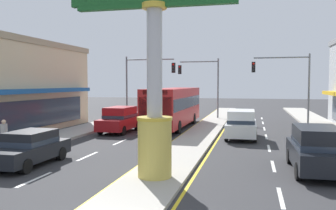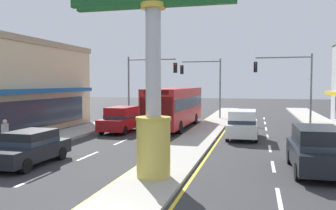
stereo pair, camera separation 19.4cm
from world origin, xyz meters
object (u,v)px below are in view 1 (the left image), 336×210
at_px(suv_far_right_lane, 120,119).
at_px(bus_near_left_lane, 174,105).
at_px(traffic_light_right_side, 287,77).
at_px(suv_far_left_oncoming, 241,124).
at_px(pedestrian_near_kerb, 4,133).
at_px(district_sign, 155,72).
at_px(traffic_light_median_far, 203,78).
at_px(suv_near_right_lane, 317,149).
at_px(traffic_light_left_side, 144,77).
at_px(sedan_mid_left_lane, 30,148).

xyz_separation_m(suv_far_right_lane, bus_near_left_lane, (3.30, 3.76, 0.88)).
relative_size(traffic_light_right_side, suv_far_left_oncoming, 1.34).
height_order(suv_far_right_lane, pedestrian_near_kerb, suv_far_right_lane).
distance_m(suv_far_right_lane, bus_near_left_lane, 5.08).
bearing_deg(traffic_light_right_side, pedestrian_near_kerb, -132.99).
xyz_separation_m(district_sign, bus_near_left_lane, (-2.83, 15.75, -2.21)).
relative_size(suv_far_right_lane, bus_near_left_lane, 0.41).
bearing_deg(traffic_light_median_far, district_sign, -86.50).
distance_m(traffic_light_right_side, suv_near_right_lane, 16.95).
bearing_deg(pedestrian_near_kerb, traffic_light_median_far, 70.01).
relative_size(traffic_light_median_far, bus_near_left_lane, 0.55).
distance_m(traffic_light_left_side, pedestrian_near_kerb, 16.60).
relative_size(suv_near_right_lane, sedan_mid_left_lane, 1.08).
height_order(traffic_light_median_far, bus_near_left_lane, traffic_light_median_far).
distance_m(traffic_light_left_side, suv_far_right_lane, 7.72).
bearing_deg(bus_near_left_lane, suv_near_right_lane, -55.57).
height_order(bus_near_left_lane, suv_far_left_oncoming, bus_near_left_lane).
xyz_separation_m(traffic_light_left_side, sedan_mid_left_lane, (0.29, -17.91, -3.46)).
bearing_deg(sedan_mid_left_lane, traffic_light_left_side, 90.91).
bearing_deg(sedan_mid_left_lane, bus_near_left_lane, 77.33).
relative_size(traffic_light_right_side, suv_near_right_lane, 1.34).
height_order(traffic_light_left_side, pedestrian_near_kerb, traffic_light_left_side).
bearing_deg(suv_far_right_lane, suv_far_left_oncoming, -6.18).
xyz_separation_m(sedan_mid_left_lane, suv_far_left_oncoming, (8.97, 9.95, 0.20)).
height_order(district_sign, traffic_light_left_side, district_sign).
height_order(traffic_light_left_side, suv_far_left_oncoming, traffic_light_left_side).
distance_m(traffic_light_right_side, bus_near_left_lane, 10.19).
xyz_separation_m(district_sign, pedestrian_near_kerb, (-8.90, 2.86, -2.98)).
bearing_deg(suv_far_right_lane, traffic_light_right_side, 30.21).
height_order(traffic_light_right_side, sedan_mid_left_lane, traffic_light_right_side).
bearing_deg(suv_far_right_lane, district_sign, -62.91).
xyz_separation_m(suv_near_right_lane, pedestrian_near_kerb, (-15.03, 0.20, 0.11)).
height_order(traffic_light_left_side, traffic_light_median_far, same).
height_order(district_sign, sedan_mid_left_lane, district_sign).
bearing_deg(traffic_light_right_side, suv_near_right_lane, -90.98).
relative_size(district_sign, suv_far_left_oncoming, 1.73).
height_order(suv_near_right_lane, suv_far_right_lane, same).
height_order(district_sign, suv_far_right_lane, district_sign).
bearing_deg(district_sign, traffic_light_median_far, 93.50).
bearing_deg(sedan_mid_left_lane, traffic_light_right_side, 55.45).
bearing_deg(pedestrian_near_kerb, traffic_light_right_side, 47.01).
bearing_deg(pedestrian_near_kerb, traffic_light_left_side, 81.26).
bearing_deg(district_sign, pedestrian_near_kerb, 162.16).
distance_m(suv_near_right_lane, suv_far_left_oncoming, 8.98).
height_order(traffic_light_right_side, pedestrian_near_kerb, traffic_light_right_side).
bearing_deg(bus_near_left_lane, suv_far_left_oncoming, -39.87).
height_order(traffic_light_left_side, suv_far_right_lane, traffic_light_left_side).
bearing_deg(sedan_mid_left_lane, suv_far_right_lane, 89.99).
relative_size(traffic_light_right_side, suv_far_right_lane, 1.34).
xyz_separation_m(suv_far_right_lane, sedan_mid_left_lane, (-0.00, -10.92, -0.20)).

